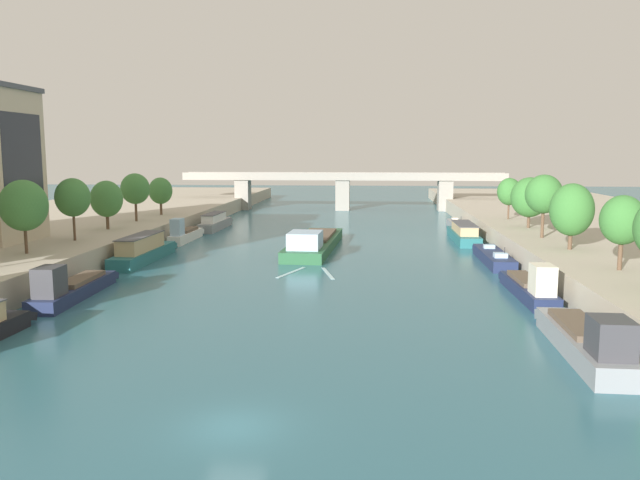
% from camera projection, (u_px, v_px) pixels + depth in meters
% --- Properties ---
extents(ground_plane, '(400.00, 400.00, 0.00)m').
position_uv_depth(ground_plane, '(234.00, 428.00, 26.97)').
color(ground_plane, '#2D6070').
extents(quay_left, '(36.00, 170.00, 2.46)m').
position_uv_depth(quay_left, '(37.00, 231.00, 84.18)').
color(quay_left, '#B2A893').
rests_on(quay_left, ground).
extents(quay_right, '(36.00, 170.00, 2.46)m').
position_uv_depth(quay_right, '(637.00, 238.00, 78.04)').
color(quay_right, '#B2A893').
rests_on(quay_right, ground).
extents(barge_midriver, '(5.79, 23.71, 3.04)m').
position_uv_depth(barge_midriver, '(314.00, 242.00, 76.09)').
color(barge_midriver, '#235633').
rests_on(barge_midriver, ground).
extents(wake_behind_barge, '(5.59, 6.04, 0.03)m').
position_uv_depth(wake_behind_barge, '(309.00, 273.00, 61.61)').
color(wake_behind_barge, '#A0CCD6').
rests_on(wake_behind_barge, ground).
extents(moored_boat_left_upstream, '(2.81, 13.36, 3.29)m').
position_uv_depth(moored_boat_left_upstream, '(71.00, 288.00, 50.49)').
color(moored_boat_left_upstream, '#1E284C').
rests_on(moored_boat_left_upstream, ground).
extents(moored_boat_left_second, '(2.81, 14.66, 2.94)m').
position_uv_depth(moored_boat_left_second, '(143.00, 250.00, 67.93)').
color(moored_boat_left_second, '#23666B').
rests_on(moored_boat_left_second, ground).
extents(moored_boat_left_midway, '(1.87, 11.23, 3.34)m').
position_uv_depth(moored_boat_left_midway, '(185.00, 234.00, 83.52)').
color(moored_boat_left_midway, silver).
rests_on(moored_boat_left_midway, ground).
extents(moored_boat_left_lone, '(2.46, 13.01, 2.52)m').
position_uv_depth(moored_boat_left_lone, '(215.00, 222.00, 96.69)').
color(moored_boat_left_lone, gray).
rests_on(moored_boat_left_lone, ground).
extents(moored_boat_right_second, '(2.95, 13.34, 3.25)m').
position_uv_depth(moored_boat_right_second, '(587.00, 340.00, 36.23)').
color(moored_boat_right_second, gray).
rests_on(moored_boat_right_second, ground).
extents(moored_boat_right_midway, '(2.30, 12.39, 3.33)m').
position_uv_depth(moored_boat_right_midway, '(530.00, 287.00, 50.84)').
color(moored_boat_right_midway, '#1E284C').
rests_on(moored_boat_right_midway, ground).
extents(moored_boat_right_downstream, '(2.44, 13.48, 2.24)m').
position_uv_depth(moored_boat_right_downstream, '(493.00, 257.00, 67.52)').
color(moored_boat_right_downstream, '#1E284C').
rests_on(moored_boat_right_downstream, ground).
extents(moored_boat_right_far, '(2.82, 14.69, 2.45)m').
position_uv_depth(moored_boat_right_far, '(464.00, 233.00, 83.79)').
color(moored_boat_right_far, '#23666B').
rests_on(moored_boat_right_far, ground).
extents(moored_boat_right_upstream, '(1.96, 10.08, 2.16)m').
position_uv_depth(moored_boat_right_upstream, '(456.00, 225.00, 97.79)').
color(moored_boat_right_upstream, gray).
rests_on(moored_boat_right_upstream, ground).
extents(tree_left_second, '(4.26, 4.26, 6.75)m').
position_uv_depth(tree_left_second, '(24.00, 206.00, 57.41)').
color(tree_left_second, brown).
rests_on(tree_left_second, quay_left).
extents(tree_left_end_of_row, '(3.60, 3.60, 6.55)m').
position_uv_depth(tree_left_end_of_row, '(73.00, 198.00, 65.94)').
color(tree_left_end_of_row, brown).
rests_on(tree_left_end_of_row, quay_left).
extents(tree_left_distant, '(3.83, 3.83, 5.86)m').
position_uv_depth(tree_left_distant, '(107.00, 199.00, 75.88)').
color(tree_left_distant, brown).
rests_on(tree_left_distant, quay_left).
extents(tree_left_by_lamp, '(3.85, 3.85, 6.43)m').
position_uv_depth(tree_left_by_lamp, '(135.00, 189.00, 84.61)').
color(tree_left_by_lamp, brown).
rests_on(tree_left_by_lamp, quay_left).
extents(tree_left_midway, '(3.47, 3.47, 5.54)m').
position_uv_depth(tree_left_midway, '(160.00, 191.00, 93.61)').
color(tree_left_midway, brown).
rests_on(tree_left_midway, quay_left).
extents(tree_right_by_lamp, '(3.41, 3.41, 5.91)m').
position_uv_depth(tree_right_by_lamp, '(622.00, 220.00, 49.29)').
color(tree_right_by_lamp, brown).
rests_on(tree_right_by_lamp, quay_right).
extents(tree_right_end_of_row, '(4.08, 4.08, 6.31)m').
position_uv_depth(tree_right_end_of_row, '(572.00, 210.00, 59.93)').
color(tree_right_end_of_row, brown).
rests_on(tree_right_end_of_row, quay_right).
extents(tree_right_second, '(3.95, 3.95, 6.85)m').
position_uv_depth(tree_right_second, '(544.00, 194.00, 68.11)').
color(tree_right_second, brown).
rests_on(tree_right_second, quay_right).
extents(tree_right_nearest, '(4.53, 4.53, 6.20)m').
position_uv_depth(tree_right_nearest, '(530.00, 197.00, 77.32)').
color(tree_right_nearest, brown).
rests_on(tree_right_nearest, quay_right).
extents(tree_right_far, '(3.26, 3.26, 5.72)m').
position_uv_depth(tree_right_far, '(509.00, 192.00, 87.24)').
color(tree_right_far, brown).
rests_on(tree_right_far, quay_right).
extents(bridge_far, '(65.19, 4.40, 7.62)m').
position_uv_depth(bridge_far, '(343.00, 186.00, 128.47)').
color(bridge_far, gray).
rests_on(bridge_far, ground).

